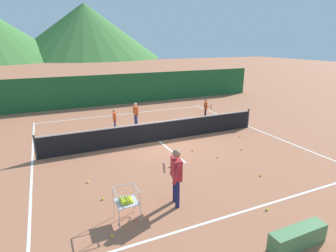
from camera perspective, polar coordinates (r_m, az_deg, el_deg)
name	(u,v)px	position (r m, az deg, el deg)	size (l,w,h in m)	color
ground_plane	(159,141)	(13.15, -1.88, -3.13)	(120.00, 120.00, 0.00)	#A86647
line_baseline_near	(245,211)	(8.33, 15.67, -16.64)	(10.97, 0.08, 0.01)	white
line_baseline_far	(126,114)	(18.28, -8.74, 2.50)	(10.97, 0.08, 0.01)	white
line_sideline_west	(32,161)	(12.30, -26.36, -6.45)	(0.08, 11.91, 0.01)	white
line_sideline_east	(250,127)	(15.96, 16.62, -0.17)	(0.08, 11.91, 0.01)	white
line_service_center	(159,141)	(13.15, -1.88, -3.12)	(0.08, 5.48, 0.01)	white
tennis_net	(159,131)	(12.98, -1.90, -1.06)	(10.70, 0.08, 1.05)	#333338
instructor	(176,172)	(7.84, 1.67, -9.56)	(0.44, 0.83, 1.71)	#191E4C
student_0	(115,118)	(14.61, -11.04, 1.64)	(0.29, 0.49, 1.21)	navy
student_1	(136,112)	(15.46, -6.73, 2.92)	(0.23, 0.52, 1.32)	navy
student_2	(206,107)	(16.85, 7.87, 3.97)	(0.41, 0.70, 1.27)	black
ball_cart	(126,200)	(7.47, -8.71, -15.00)	(0.58, 0.58, 0.90)	#B7B7BC
tennis_ball_0	(241,150)	(12.45, 14.97, -4.75)	(0.07, 0.07, 0.07)	yellow
tennis_ball_1	(103,199)	(8.74, -13.38, -14.49)	(0.07, 0.07, 0.07)	yellow
tennis_ball_2	(260,175)	(10.35, 18.63, -9.69)	(0.07, 0.07, 0.07)	yellow
tennis_ball_3	(193,150)	(11.99, 5.14, -5.06)	(0.07, 0.07, 0.07)	yellow
tennis_ball_4	(112,236)	(7.28, -11.56, -21.54)	(0.07, 0.07, 0.07)	yellow
tennis_ball_5	(177,155)	(11.48, 1.91, -6.05)	(0.07, 0.07, 0.07)	yellow
tennis_ball_6	(218,157)	(11.47, 10.36, -6.35)	(0.07, 0.07, 0.07)	yellow
tennis_ball_7	(240,136)	(14.19, 14.75, -2.02)	(0.07, 0.07, 0.07)	yellow
tennis_ball_8	(267,209)	(8.53, 19.86, -15.96)	(0.07, 0.07, 0.07)	yellow
tennis_ball_9	(88,182)	(9.80, -16.30, -11.05)	(0.07, 0.07, 0.07)	yellow
windscreen_fence	(114,90)	(20.98, -11.23, 7.41)	(24.14, 0.08, 2.27)	#1E5B2D
courtside_bench	(298,237)	(7.45, 25.32, -20.15)	(1.50, 0.36, 0.46)	#4C7F4C
hill_1	(85,31)	(87.42, -16.77, 18.40)	(42.47, 42.47, 15.18)	#427A38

